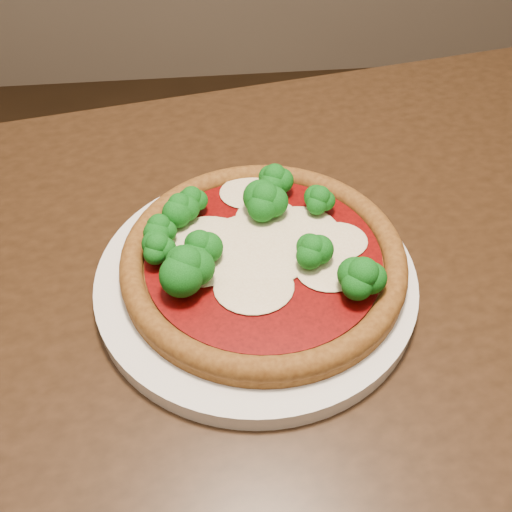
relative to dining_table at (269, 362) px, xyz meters
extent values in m
cube|color=black|center=(0.00, 0.00, 0.09)|extent=(1.18, 0.92, 0.04)
cylinder|color=black|center=(0.42, 0.40, -0.28)|extent=(0.06, 0.06, 0.71)
cylinder|color=silver|center=(-0.01, 0.01, 0.12)|extent=(0.30, 0.30, 0.02)
cylinder|color=brown|center=(-0.01, 0.02, 0.14)|extent=(0.26, 0.26, 0.01)
torus|color=brown|center=(-0.01, 0.02, 0.14)|extent=(0.26, 0.26, 0.02)
cylinder|color=#6A0505|center=(-0.01, 0.02, 0.14)|extent=(0.22, 0.22, 0.00)
ellipsoid|color=beige|center=(-0.05, 0.05, 0.15)|extent=(0.06, 0.06, 0.01)
ellipsoid|color=beige|center=(-0.06, 0.01, 0.15)|extent=(0.06, 0.05, 0.00)
ellipsoid|color=beige|center=(-0.01, 0.11, 0.15)|extent=(0.06, 0.05, 0.00)
ellipsoid|color=beige|center=(0.05, 0.00, 0.15)|extent=(0.06, 0.05, 0.00)
ellipsoid|color=beige|center=(0.03, 0.05, 0.15)|extent=(0.08, 0.07, 0.01)
ellipsoid|color=beige|center=(-0.02, -0.02, 0.15)|extent=(0.07, 0.06, 0.01)
ellipsoid|color=beige|center=(-0.01, 0.03, 0.15)|extent=(0.11, 0.10, 0.01)
ellipsoid|color=beige|center=(0.00, 0.07, 0.15)|extent=(0.06, 0.06, 0.00)
ellipsoid|color=beige|center=(0.07, 0.03, 0.15)|extent=(0.06, 0.05, 0.00)
ellipsoid|color=beige|center=(-0.06, 0.05, 0.15)|extent=(0.07, 0.07, 0.01)
ellipsoid|color=#13781A|center=(-0.06, 0.02, 0.17)|extent=(0.04, 0.04, 0.03)
ellipsoid|color=#13781A|center=(-0.10, 0.05, 0.16)|extent=(0.04, 0.04, 0.03)
ellipsoid|color=#13781A|center=(0.06, 0.07, 0.16)|extent=(0.04, 0.04, 0.03)
ellipsoid|color=#13781A|center=(-0.07, -0.01, 0.17)|extent=(0.05, 0.05, 0.04)
ellipsoid|color=#13781A|center=(-0.08, 0.07, 0.17)|extent=(0.04, 0.04, 0.03)
ellipsoid|color=#13781A|center=(-0.10, 0.02, 0.16)|extent=(0.04, 0.04, 0.03)
ellipsoid|color=#13781A|center=(0.04, 0.01, 0.16)|extent=(0.04, 0.04, 0.03)
ellipsoid|color=#13781A|center=(0.02, 0.11, 0.17)|extent=(0.04, 0.04, 0.03)
ellipsoid|color=#13781A|center=(-0.07, 0.09, 0.16)|extent=(0.04, 0.04, 0.03)
ellipsoid|color=#13781A|center=(0.00, 0.07, 0.17)|extent=(0.05, 0.05, 0.04)
ellipsoid|color=#13781A|center=(0.07, -0.03, 0.17)|extent=(0.05, 0.05, 0.04)
camera|label=1|loc=(-0.05, -0.34, 0.52)|focal=40.00mm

